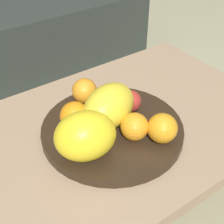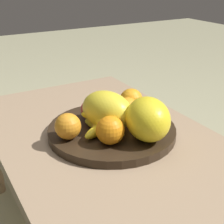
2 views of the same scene
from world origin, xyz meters
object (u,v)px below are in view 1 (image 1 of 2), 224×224
Objects in this scene: fruit_bowl at (112,130)px; orange_left at (85,91)px; melon_large_front at (109,107)px; coffee_table at (108,141)px; orange_back at (75,116)px; orange_front at (162,128)px; orange_right at (135,127)px; banana_bunch at (98,112)px; apple_front at (130,101)px; melon_smaller_beside at (85,136)px.

orange_left reaches higher than fruit_bowl.
melon_large_front reaches higher than fruit_bowl.
coffee_table is 12.76× the size of orange_back.
orange_front is at bearing -47.36° from orange_back.
fruit_bowl is at bearing 107.31° from orange_right.
orange_left is at bearing 105.49° from orange_front.
orange_front is at bearing -62.41° from coffee_table.
orange_right is at bearing -49.59° from orange_back.
coffee_table is at bearing 117.59° from orange_front.
apple_front is at bearing -7.69° from banana_bunch.
orange_back is 0.17m from apple_front.
orange_right is 0.12m from apple_front.
melon_large_front reaches higher than banana_bunch.
orange_right is 0.12m from banana_bunch.
orange_front is at bearing -57.72° from fruit_bowl.
orange_right is at bearing -71.83° from banana_bunch.
orange_right is at bearing -72.69° from fruit_bowl.
coffee_table is 0.14m from orange_back.
apple_front reaches higher than coffee_table.
melon_smaller_beside is 2.01× the size of orange_left.
orange_back reaches higher than apple_front.
orange_back is (-0.16, 0.17, 0.00)m from orange_front.
orange_front reaches higher than fruit_bowl.
orange_left is 0.47× the size of banana_bunch.
melon_large_front reaches higher than orange_right.
orange_left is at bearing 89.65° from coffee_table.
melon_smaller_beside reaches higher than apple_front.
coffee_table is at bearing -174.48° from apple_front.
melon_large_front is 0.13m from melon_smaller_beside.
melon_smaller_beside is 0.20m from orange_front.
melon_large_front is at bearing -24.17° from orange_back.
fruit_bowl is 4.91× the size of orange_back.
apple_front is (0.06, 0.10, -0.00)m from orange_right.
orange_left reaches higher than banana_bunch.
orange_front is 1.04× the size of orange_left.
orange_back is (-0.08, 0.04, -0.02)m from melon_large_front.
melon_large_front reaches higher than apple_front.
coffee_table is 0.06m from fruit_bowl.
melon_smaller_beside reaches higher than orange_right.
melon_large_front is 2.16× the size of orange_front.
melon_large_front is (-0.00, -0.01, 0.13)m from coffee_table.
orange_back is at bearing 159.45° from coffee_table.
banana_bunch is at bearing 119.87° from melon_large_front.
melon_smaller_beside is (-0.11, -0.07, 0.00)m from melon_large_front.
orange_front is at bearing -74.51° from orange_left.
melon_large_front is at bearing -90.77° from orange_left.
orange_back is at bearing 147.18° from fruit_bowl.
fruit_bowl is 6.10× the size of apple_front.
banana_bunch is (-0.02, 0.04, 0.04)m from fruit_bowl.
fruit_bowl is 0.10m from apple_front.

